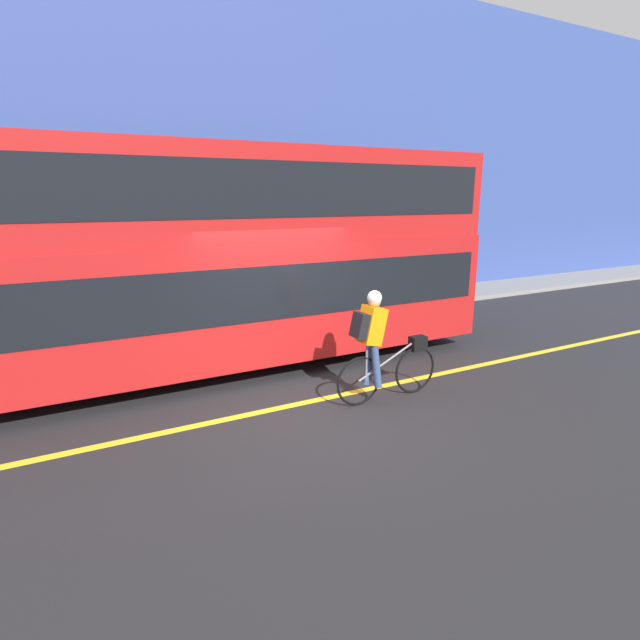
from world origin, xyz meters
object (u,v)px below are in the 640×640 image
object	(u,v)px
cyclist_on_bike	(379,343)
trash_bin	(119,311)
bus	(231,249)
street_sign_post	(302,254)

from	to	relation	value
cyclist_on_bike	trash_bin	xyz separation A→B (m)	(-2.93, 5.56, -0.32)
bus	street_sign_post	world-z (taller)	bus
trash_bin	cyclist_on_bike	bearing A→B (deg)	-62.20
trash_bin	street_sign_post	distance (m)	4.54
trash_bin	street_sign_post	bearing A→B (deg)	-0.08
trash_bin	street_sign_post	size ratio (longest dim) A/B	0.36
cyclist_on_bike	street_sign_post	size ratio (longest dim) A/B	0.68
cyclist_on_bike	street_sign_post	distance (m)	5.80
bus	street_sign_post	size ratio (longest dim) A/B	3.47
bus	trash_bin	world-z (taller)	bus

